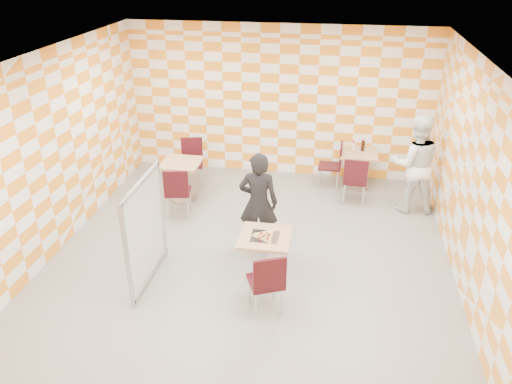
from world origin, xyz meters
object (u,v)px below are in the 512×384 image
man_dark (258,203)px  man_white (415,164)px  empty_table (182,174)px  second_table (358,164)px  soda_bottle (363,146)px  chair_main_front (267,280)px  sport_bottle (353,146)px  chair_second_side (335,162)px  chair_empty_far (192,158)px  chair_second_front (355,178)px  main_table (265,251)px  chair_empty_near (177,189)px  partition (146,231)px

man_dark → man_white: (2.46, 1.74, 0.07)m
empty_table → man_white: size_ratio=0.42×
second_table → soda_bottle: soda_bottle is taller
chair_main_front → sport_bottle: 4.21m
chair_second_side → chair_empty_far: bearing=-174.9°
empty_table → chair_main_front: bearing=-55.6°
man_dark → sport_bottle: bearing=-121.6°
second_table → chair_second_front: chair_second_front is taller
chair_main_front → chair_empty_far: (-2.04, 3.68, 0.00)m
empty_table → chair_empty_far: (-0.01, 0.70, 0.04)m
chair_second_front → soda_bottle: soda_bottle is taller
empty_table → soda_bottle: soda_bottle is taller
chair_second_front → sport_bottle: sport_bottle is taller
main_table → chair_second_side: chair_second_side is taller
chair_main_front → man_white: (2.10, 3.25, 0.34)m
chair_second_front → sport_bottle: 0.85m
main_table → man_white: size_ratio=0.42×
main_table → soda_bottle: (1.37, 3.38, 0.34)m
chair_empty_far → empty_table: bearing=-89.5°
chair_empty_near → chair_empty_far: bearing=95.8°
sport_bottle → chair_second_front: bearing=-86.0°
partition → chair_second_front: bearing=43.9°
chair_second_side → empty_table: bearing=-161.1°
empty_table → second_table: bearing=17.8°
main_table → chair_second_side: bearing=74.9°
main_table → second_table: same height
man_dark → soda_bottle: bearing=-124.4°
chair_second_front → man_dark: 2.31m
chair_main_front → partition: 1.85m
main_table → chair_empty_near: bearing=138.1°
second_table → chair_second_side: 0.45m
man_white → man_dark: bearing=31.4°
chair_empty_far → partition: (0.28, -3.18, 0.25)m
man_white → chair_second_side: bearing=-29.9°
sport_bottle → partition: bearing=-128.3°
chair_main_front → chair_empty_near: size_ratio=1.00×
chair_empty_far → chair_second_side: bearing=5.1°
chair_main_front → man_white: 3.89m
main_table → second_table: 3.56m
chair_main_front → chair_empty_far: bearing=119.1°
sport_bottle → empty_table: bearing=-160.6°
man_dark → man_white: man_white is taller
chair_main_front → main_table: bearing=101.1°
main_table → chair_empty_far: chair_empty_far is taller
second_table → chair_second_side: bearing=-169.1°
main_table → sport_bottle: (1.19, 3.37, 0.33)m
second_table → chair_main_front: (-1.17, -4.01, 0.04)m
main_table → sport_bottle: bearing=70.5°
second_table → chair_empty_far: chair_empty_far is taller
chair_second_front → soda_bottle: 0.88m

